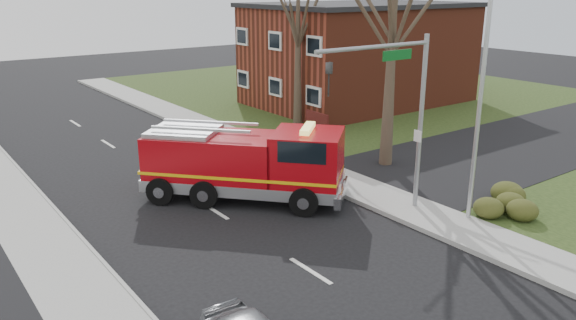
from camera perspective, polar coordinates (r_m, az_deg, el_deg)
ground at (r=17.77m, az=2.28°, el=-11.22°), size 120.00×120.00×0.00m
sidewalk_right at (r=21.79m, az=15.18°, el=-5.99°), size 2.40×80.00×0.15m
cross_street_right at (r=37.00m, az=26.17°, el=2.46°), size 30.00×8.00×0.15m
brick_building at (r=41.96m, az=7.30°, el=10.67°), size 15.40×10.40×7.25m
health_center_sign at (r=32.81m, az=2.95°, el=3.98°), size 0.12×2.00×1.40m
hedge_corner at (r=23.26m, az=21.54°, el=-3.78°), size 2.80×2.00×0.90m
bare_tree_near at (r=26.50m, az=10.69°, el=14.78°), size 6.00×6.00×12.00m
bare_tree_far at (r=34.24m, az=1.03°, el=14.06°), size 5.25×5.25×10.50m
traffic_signal_mast at (r=20.63m, az=11.21°, el=6.48°), size 5.29×0.18×6.80m
streetlight_pole at (r=20.94m, az=18.84°, el=5.60°), size 1.48×0.16×8.40m
fire_engine at (r=22.95m, az=-4.23°, el=-0.51°), size 7.36×7.75×3.22m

